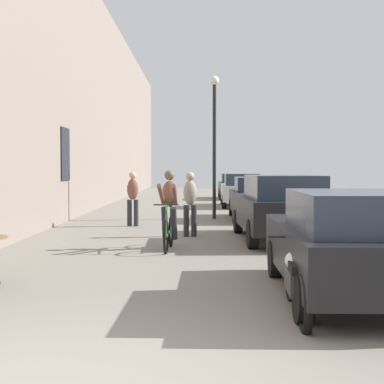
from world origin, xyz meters
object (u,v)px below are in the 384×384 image
at_px(parked_car_nearest, 346,243).
at_px(parked_car_second, 280,207).
at_px(street_lamp, 214,129).
at_px(parked_motorcycle, 297,280).
at_px(cyclist_on_bicycle, 169,212).
at_px(parked_car_fourth, 241,190).
at_px(parked_car_fifth, 234,186).
at_px(pedestrian_mid, 133,196).
at_px(parked_car_third, 256,197).
at_px(pedestrian_near, 190,200).

distance_m(parked_car_nearest, parked_car_second, 6.01).
bearing_deg(street_lamp, parked_car_nearest, -83.19).
bearing_deg(parked_motorcycle, cyclist_on_bicycle, 108.60).
bearing_deg(cyclist_on_bicycle, parked_car_fourth, 78.93).
xyz_separation_m(cyclist_on_bicycle, parked_car_fourth, (2.61, 13.33, -0.03)).
bearing_deg(cyclist_on_bicycle, parked_car_fifth, 82.19).
relative_size(pedestrian_mid, parked_car_fourth, 0.39).
distance_m(parked_car_third, parked_car_fourth, 6.35).
distance_m(parked_car_fourth, parked_car_fifth, 6.38).
relative_size(parked_car_second, parked_motorcycle, 2.11).
distance_m(pedestrian_mid, parked_car_nearest, 10.15).
bearing_deg(parked_car_third, street_lamp, 172.22).
xyz_separation_m(pedestrian_near, parked_motorcycle, (1.39, -7.59, -0.53)).
bearing_deg(cyclist_on_bicycle, parked_car_second, 28.21).
bearing_deg(parked_motorcycle, parked_car_third, 86.24).
height_order(street_lamp, parked_car_third, street_lamp).
height_order(street_lamp, parked_motorcycle, street_lamp).
bearing_deg(parked_car_fourth, parked_car_third, -89.80).
xyz_separation_m(parked_car_third, parked_motorcycle, (-0.81, -12.37, -0.35)).
height_order(parked_car_nearest, parked_car_fourth, parked_car_fourth).
relative_size(cyclist_on_bicycle, parked_car_fourth, 0.42).
bearing_deg(pedestrian_near, street_lamp, 81.16).
xyz_separation_m(street_lamp, parked_car_fourth, (1.40, 6.16, -2.33)).
distance_m(pedestrian_near, parked_car_third, 5.26).
bearing_deg(cyclist_on_bicycle, street_lamp, 80.48).
relative_size(pedestrian_near, parked_car_second, 0.37).
relative_size(street_lamp, parked_car_third, 1.19).
bearing_deg(pedestrian_mid, parked_car_second, -40.34).
relative_size(pedestrian_near, parked_car_third, 0.40).
xyz_separation_m(pedestrian_near, parked_car_fourth, (2.18, 11.13, -0.16)).
relative_size(cyclist_on_bicycle, pedestrian_mid, 1.07).
bearing_deg(parked_motorcycle, parked_car_fifth, 87.97).
height_order(pedestrian_near, parked_car_nearest, pedestrian_near).
relative_size(pedestrian_near, street_lamp, 0.34).
bearing_deg(parked_car_fifth, cyclist_on_bicycle, -97.81).
distance_m(pedestrian_near, pedestrian_mid, 3.10).
bearing_deg(parked_car_fifth, pedestrian_near, -97.40).
relative_size(parked_car_nearest, parked_car_third, 1.00).
xyz_separation_m(street_lamp, parked_car_second, (1.41, -5.77, -2.28)).
relative_size(parked_car_third, parked_car_fifth, 1.01).
height_order(parked_car_third, parked_car_fifth, parked_car_third).
bearing_deg(street_lamp, parked_motorcycle, -87.20).
xyz_separation_m(cyclist_on_bicycle, parked_car_third, (2.63, 6.97, -0.06)).
bearing_deg(parked_car_second, street_lamp, 103.71).
height_order(cyclist_on_bicycle, parked_car_fourth, cyclist_on_bicycle).
bearing_deg(cyclist_on_bicycle, parked_car_third, 69.34).
bearing_deg(pedestrian_mid, cyclist_on_bicycle, -74.32).
xyz_separation_m(street_lamp, parked_motorcycle, (0.61, -12.56, -2.70)).
height_order(parked_car_second, parked_car_fourth, parked_car_second).
relative_size(cyclist_on_bicycle, parked_car_third, 0.43).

